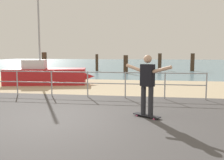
{
  "coord_description": "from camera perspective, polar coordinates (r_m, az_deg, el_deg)",
  "views": [
    {
      "loc": [
        2.39,
        -5.94,
        1.8
      ],
      "look_at": [
        1.16,
        2.0,
        0.9
      ],
      "focal_mm": 39.49,
      "sensor_mm": 36.0,
      "label": 1
    }
  ],
  "objects": [
    {
      "name": "ground_plane",
      "position": [
        5.77,
        -16.54,
        -12.04
      ],
      "size": [
        24.0,
        10.0,
        0.04
      ],
      "primitive_type": "cube",
      "color": "#474444",
      "rests_on": "ground"
    },
    {
      "name": "beach_strip",
      "position": [
        13.28,
        -1.66,
        -1.41
      ],
      "size": [
        24.0,
        6.0,
        0.04
      ],
      "primitive_type": "cube",
      "color": "tan",
      "rests_on": "ground"
    },
    {
      "name": "sea_surface",
      "position": [
        41.04,
        5.45,
        3.83
      ],
      "size": [
        72.0,
        50.0,
        0.04
      ],
      "primitive_type": "cube",
      "color": "slate",
      "rests_on": "ground"
    },
    {
      "name": "railing_fence",
      "position": [
        10.39,
        -13.83,
        0.1
      ],
      "size": [
        12.22,
        0.05,
        1.05
      ],
      "color": "#9EA0A5",
      "rests_on": "ground"
    },
    {
      "name": "sailboat",
      "position": [
        14.3,
        -14.45,
        1.05
      ],
      "size": [
        5.07,
        2.31,
        5.1
      ],
      "color": "#B21E23",
      "rests_on": "ground"
    },
    {
      "name": "skateboard",
      "position": [
        6.93,
        8.06,
        -8.14
      ],
      "size": [
        0.78,
        0.6,
        0.08
      ],
      "color": "black",
      "rests_on": "ground"
    },
    {
      "name": "skateboarder",
      "position": [
        6.76,
        8.18,
        -0.31
      ],
      "size": [
        1.26,
        0.86,
        1.65
      ],
      "color": "#26262B",
      "rests_on": "skateboard"
    },
    {
      "name": "groyne_post_0",
      "position": [
        20.09,
        -15.37,
        3.62
      ],
      "size": [
        0.38,
        0.38,
        1.82
      ],
      "primitive_type": "cylinder",
      "color": "#422D1E",
      "rests_on": "ground"
    },
    {
      "name": "groyne_post_1",
      "position": [
        24.17,
        -3.52,
        4.05
      ],
      "size": [
        0.27,
        0.27,
        1.64
      ],
      "primitive_type": "cylinder",
      "color": "#422D1E",
      "rests_on": "ground"
    },
    {
      "name": "groyne_post_2",
      "position": [
        21.39,
        3.19,
        3.66
      ],
      "size": [
        0.39,
        0.39,
        1.58
      ],
      "primitive_type": "cylinder",
      "color": "#422D1E",
      "rests_on": "ground"
    },
    {
      "name": "groyne_post_3",
      "position": [
        25.74,
        10.99,
        4.16
      ],
      "size": [
        0.37,
        0.37,
        1.72
      ],
      "primitive_type": "cylinder",
      "color": "#422D1E",
      "rests_on": "ground"
    },
    {
      "name": "groyne_post_4",
      "position": [
        25.01,
        18.12,
        3.91
      ],
      "size": [
        0.38,
        0.38,
        1.72
      ],
      "primitive_type": "cylinder",
      "color": "#422D1E",
      "rests_on": "ground"
    }
  ]
}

